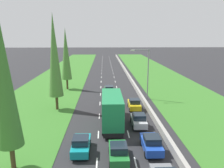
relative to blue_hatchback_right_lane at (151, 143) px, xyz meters
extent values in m
plane|color=#28282B|center=(-3.58, 42.96, -0.84)|extent=(300.00, 300.00, 0.00)
cube|color=#387528|center=(-16.23, 42.96, -0.82)|extent=(14.00, 140.00, 0.04)
cube|color=#387528|center=(10.77, 42.96, -0.82)|extent=(14.00, 140.00, 0.04)
cube|color=#9E9B93|center=(2.12, 42.96, -0.41)|extent=(0.44, 120.00, 0.85)
cube|color=white|center=(-5.33, -2.04, -0.83)|extent=(0.14, 2.00, 0.01)
cube|color=white|center=(-5.33, 3.96, -0.83)|extent=(0.14, 2.00, 0.01)
cube|color=white|center=(-5.33, 9.96, -0.83)|extent=(0.14, 2.00, 0.01)
cube|color=white|center=(-5.33, 15.96, -0.83)|extent=(0.14, 2.00, 0.01)
cube|color=white|center=(-5.33, 21.96, -0.83)|extent=(0.14, 2.00, 0.01)
cube|color=white|center=(-5.33, 27.96, -0.83)|extent=(0.14, 2.00, 0.01)
cube|color=white|center=(-5.33, 33.96, -0.83)|extent=(0.14, 2.00, 0.01)
cube|color=white|center=(-5.33, 39.96, -0.83)|extent=(0.14, 2.00, 0.01)
cube|color=white|center=(-5.33, 45.96, -0.83)|extent=(0.14, 2.00, 0.01)
cube|color=white|center=(-5.33, 51.96, -0.83)|extent=(0.14, 2.00, 0.01)
cube|color=white|center=(-5.33, 57.96, -0.83)|extent=(0.14, 2.00, 0.01)
cube|color=white|center=(-5.33, 63.96, -0.83)|extent=(0.14, 2.00, 0.01)
cube|color=white|center=(-5.33, 69.96, -0.83)|extent=(0.14, 2.00, 0.01)
cube|color=white|center=(-5.33, 75.96, -0.83)|extent=(0.14, 2.00, 0.01)
cube|color=white|center=(-5.33, 81.96, -0.83)|extent=(0.14, 2.00, 0.01)
cube|color=white|center=(-5.33, 87.96, -0.83)|extent=(0.14, 2.00, 0.01)
cube|color=white|center=(-5.33, 93.96, -0.83)|extent=(0.14, 2.00, 0.01)
cube|color=white|center=(-5.33, 99.96, -0.83)|extent=(0.14, 2.00, 0.01)
cube|color=white|center=(-1.83, -2.04, -0.83)|extent=(0.14, 2.00, 0.01)
cube|color=white|center=(-1.83, 3.96, -0.83)|extent=(0.14, 2.00, 0.01)
cube|color=white|center=(-1.83, 9.96, -0.83)|extent=(0.14, 2.00, 0.01)
cube|color=white|center=(-1.83, 15.96, -0.83)|extent=(0.14, 2.00, 0.01)
cube|color=white|center=(-1.83, 21.96, -0.83)|extent=(0.14, 2.00, 0.01)
cube|color=white|center=(-1.83, 27.96, -0.83)|extent=(0.14, 2.00, 0.01)
cube|color=white|center=(-1.83, 33.96, -0.83)|extent=(0.14, 2.00, 0.01)
cube|color=white|center=(-1.83, 39.96, -0.83)|extent=(0.14, 2.00, 0.01)
cube|color=white|center=(-1.83, 45.96, -0.83)|extent=(0.14, 2.00, 0.01)
cube|color=white|center=(-1.83, 51.96, -0.83)|extent=(0.14, 2.00, 0.01)
cube|color=white|center=(-1.83, 57.96, -0.83)|extent=(0.14, 2.00, 0.01)
cube|color=white|center=(-1.83, 63.96, -0.83)|extent=(0.14, 2.00, 0.01)
cube|color=white|center=(-1.83, 69.96, -0.83)|extent=(0.14, 2.00, 0.01)
cube|color=white|center=(-1.83, 75.96, -0.83)|extent=(0.14, 2.00, 0.01)
cube|color=white|center=(-1.83, 81.96, -0.83)|extent=(0.14, 2.00, 0.01)
cube|color=white|center=(-1.83, 87.96, -0.83)|extent=(0.14, 2.00, 0.01)
cube|color=white|center=(-1.83, 93.96, -0.83)|extent=(0.14, 2.00, 0.01)
cube|color=white|center=(-1.83, 99.96, -0.83)|extent=(0.14, 2.00, 0.01)
cube|color=#1E47B7|center=(0.00, 0.07, -0.14)|extent=(1.68, 3.90, 0.76)
cube|color=#19232D|center=(0.00, -0.23, 0.56)|extent=(1.52, 1.60, 0.64)
cylinder|color=black|center=(-0.76, 1.28, -0.52)|extent=(0.22, 0.64, 0.64)
cylinder|color=black|center=(0.76, 1.28, -0.52)|extent=(0.22, 0.64, 0.64)
cylinder|color=black|center=(-0.76, -1.14, -0.52)|extent=(0.22, 0.64, 0.64)
cylinder|color=black|center=(0.76, -1.14, -0.52)|extent=(0.22, 0.64, 0.64)
cube|color=#237A33|center=(-3.36, -1.50, -0.14)|extent=(1.68, 3.90, 0.76)
cube|color=#19232D|center=(-3.36, -1.80, 0.56)|extent=(1.52, 1.60, 0.64)
cylinder|color=black|center=(-4.12, -0.29, -0.52)|extent=(0.22, 0.64, 0.64)
cylinder|color=black|center=(-2.60, -0.29, -0.52)|extent=(0.22, 0.64, 0.64)
cylinder|color=black|center=(-4.12, -2.71, -0.52)|extent=(0.22, 0.64, 0.64)
cylinder|color=black|center=(-2.60, -2.71, -0.52)|extent=(0.22, 0.64, 0.64)
cube|color=black|center=(-3.67, 6.99, -0.24)|extent=(2.20, 9.40, 0.56)
cube|color=maroon|center=(-3.67, 10.59, 1.29)|extent=(2.40, 2.20, 2.50)
cube|color=#1E7F47|center=(-3.67, 5.89, 1.69)|extent=(2.44, 7.20, 3.30)
cylinder|color=black|center=(-4.79, 10.29, -0.52)|extent=(0.22, 0.64, 0.64)
cylinder|color=black|center=(-2.55, 10.29, -0.52)|extent=(0.22, 0.64, 0.64)
cylinder|color=black|center=(-4.79, 4.81, -0.52)|extent=(0.22, 0.64, 0.64)
cylinder|color=black|center=(-2.55, 4.81, -0.52)|extent=(0.22, 0.64, 0.64)
cylinder|color=black|center=(-4.79, 3.73, -0.52)|extent=(0.22, 0.64, 0.64)
cylinder|color=black|center=(-2.55, 3.73, -0.52)|extent=(0.22, 0.64, 0.64)
cube|color=teal|center=(-6.91, 0.08, -0.14)|extent=(1.68, 3.90, 0.76)
cube|color=#19232D|center=(-6.91, -0.22, 0.56)|extent=(1.52, 1.60, 0.64)
cylinder|color=black|center=(-7.67, 1.29, -0.52)|extent=(0.22, 0.64, 0.64)
cylinder|color=black|center=(-6.15, 1.29, -0.52)|extent=(0.22, 0.64, 0.64)
cylinder|color=black|center=(-7.67, -1.12, -0.52)|extent=(0.22, 0.64, 0.64)
cylinder|color=black|center=(-6.15, -1.12, -0.52)|extent=(0.22, 0.64, 0.64)
cube|color=silver|center=(-0.31, 6.26, -0.14)|extent=(1.68, 3.90, 0.76)
cube|color=#19232D|center=(-0.31, 5.96, 0.56)|extent=(1.52, 1.60, 0.64)
cylinder|color=black|center=(-1.07, 7.47, -0.52)|extent=(0.22, 0.64, 0.64)
cylinder|color=black|center=(0.45, 7.47, -0.52)|extent=(0.22, 0.64, 0.64)
cylinder|color=black|center=(-1.07, 5.06, -0.52)|extent=(0.22, 0.64, 0.64)
cylinder|color=black|center=(0.45, 5.06, -0.52)|extent=(0.22, 0.64, 0.64)
cube|color=yellow|center=(0.03, 12.81, -0.14)|extent=(1.68, 3.90, 0.76)
cube|color=#19232D|center=(0.03, 12.51, 0.56)|extent=(1.52, 1.60, 0.64)
cylinder|color=black|center=(-0.73, 14.02, -0.52)|extent=(0.22, 0.64, 0.64)
cylinder|color=black|center=(0.79, 14.02, -0.52)|extent=(0.22, 0.64, 0.64)
cylinder|color=black|center=(-0.73, 11.60, -0.52)|extent=(0.22, 0.64, 0.64)
cylinder|color=black|center=(0.79, 11.60, -0.52)|extent=(0.22, 0.64, 0.64)
cube|color=black|center=(-3.50, 15.96, -0.16)|extent=(1.76, 4.50, 0.72)
cube|color=#19232D|center=(-3.50, 15.81, 0.50)|extent=(1.56, 1.90, 0.60)
cylinder|color=black|center=(-4.30, 17.36, -0.52)|extent=(0.22, 0.64, 0.64)
cylinder|color=black|center=(-2.70, 17.36, -0.52)|extent=(0.22, 0.64, 0.64)
cylinder|color=black|center=(-4.30, 14.57, -0.52)|extent=(0.22, 0.64, 0.64)
cylinder|color=black|center=(-2.70, 14.57, -0.52)|extent=(0.22, 0.64, 0.64)
cube|color=#237A33|center=(-3.63, 22.16, -0.16)|extent=(1.76, 4.50, 0.72)
cube|color=#19232D|center=(-3.63, 22.01, 0.50)|extent=(1.56, 1.90, 0.60)
cylinder|color=black|center=(-4.43, 23.55, -0.52)|extent=(0.22, 0.64, 0.64)
cylinder|color=black|center=(-2.83, 23.55, -0.52)|extent=(0.22, 0.64, 0.64)
cylinder|color=black|center=(-4.43, 20.76, -0.52)|extent=(0.22, 0.64, 0.64)
cylinder|color=black|center=(-2.83, 20.76, -0.52)|extent=(0.22, 0.64, 0.64)
cylinder|color=#4C3823|center=(-12.49, -2.47, 0.26)|extent=(0.40, 0.40, 2.20)
cone|color=#3D752D|center=(-12.49, -2.47, 6.86)|extent=(2.13, 2.13, 11.00)
cylinder|color=#4C3823|center=(-11.93, 13.18, 0.26)|extent=(0.41, 0.41, 2.20)
cone|color=#4C7F38|center=(-11.93, 13.18, 7.54)|extent=(2.16, 2.16, 12.36)
cylinder|color=#4C3823|center=(-12.46, 26.44, 0.26)|extent=(0.40, 0.40, 2.20)
cone|color=#4C7F38|center=(-12.46, 26.44, 6.67)|extent=(2.12, 2.12, 10.62)
cylinder|color=gray|center=(3.14, 18.25, 3.66)|extent=(0.20, 0.20, 9.00)
cylinder|color=gray|center=(1.74, 18.25, 8.01)|extent=(2.80, 0.12, 0.12)
cube|color=silver|center=(0.34, 18.25, 7.91)|extent=(0.60, 0.28, 0.20)
camera|label=1|loc=(-4.63, -19.89, 10.44)|focal=35.50mm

